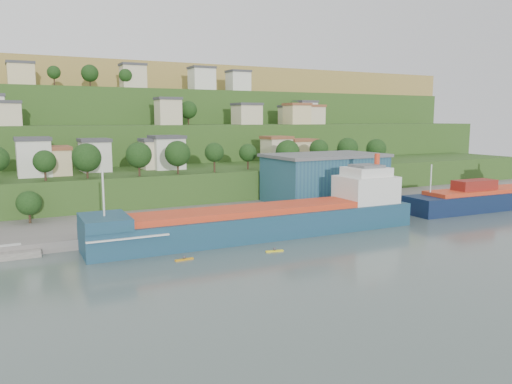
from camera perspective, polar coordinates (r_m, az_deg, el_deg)
ground at (r=92.34m, az=-0.32°, el=-6.72°), size 500.00×500.00×0.00m
quay at (r=125.61m, az=2.04°, el=-2.67°), size 220.00×26.00×4.00m
hillside at (r=252.58m, az=-17.92°, el=2.51°), size 360.00×211.12×96.00m
cargo_ship_near at (r=103.98m, az=1.69°, el=-3.37°), size 70.74×12.21×18.15m
cargo_ship_far at (r=153.27m, az=26.48°, el=-0.58°), size 59.78×12.35×16.14m
warehouse at (r=135.12m, az=7.85°, el=1.66°), size 31.27×19.45×12.80m
dinghy at (r=98.34m, az=-26.50°, el=-5.70°), size 4.33×1.75×0.85m
kayak_orange at (r=87.19m, az=-8.21°, el=-7.56°), size 3.30×0.74×0.82m
kayak_yellow at (r=91.67m, az=2.13°, el=-6.68°), size 3.34×1.19×0.82m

